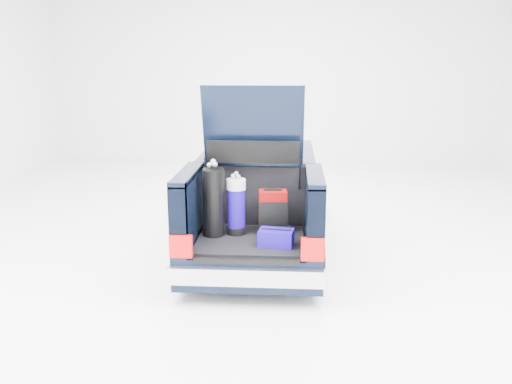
# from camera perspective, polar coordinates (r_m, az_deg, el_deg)

# --- Properties ---
(ground) EXTENTS (14.00, 14.00, 0.00)m
(ground) POSITION_cam_1_polar(r_m,az_deg,el_deg) (8.35, 0.23, -5.52)
(ground) COLOR white
(ground) RESTS_ON ground
(car) EXTENTS (1.87, 4.65, 2.47)m
(car) POSITION_cam_1_polar(r_m,az_deg,el_deg) (8.25, 0.28, -0.86)
(car) COLOR black
(car) RESTS_ON ground
(red_suitcase) EXTENTS (0.37, 0.26, 0.58)m
(red_suitcase) POSITION_cam_1_polar(r_m,az_deg,el_deg) (6.90, 1.77, -2.11)
(red_suitcase) COLOR #650303
(red_suitcase) RESTS_ON car
(black_golf_bag) EXTENTS (0.36, 0.38, 0.96)m
(black_golf_bag) POSITION_cam_1_polar(r_m,az_deg,el_deg) (6.76, -4.49, -1.07)
(black_golf_bag) COLOR black
(black_golf_bag) RESTS_ON car
(blue_golf_bag) EXTENTS (0.28, 0.28, 0.81)m
(blue_golf_bag) POSITION_cam_1_polar(r_m,az_deg,el_deg) (6.84, -2.08, -1.48)
(blue_golf_bag) COLOR black
(blue_golf_bag) RESTS_ON car
(blue_duffel) EXTENTS (0.44, 0.32, 0.21)m
(blue_duffel) POSITION_cam_1_polar(r_m,az_deg,el_deg) (6.48, 2.13, -4.83)
(blue_duffel) COLOR #160580
(blue_duffel) RESTS_ON car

